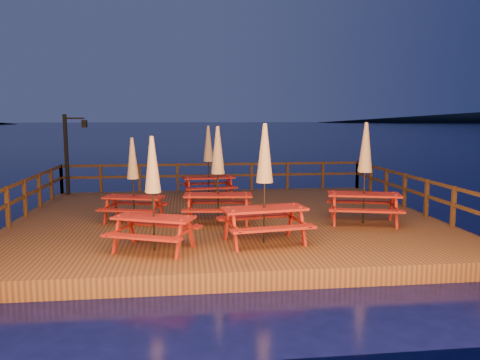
{
  "coord_description": "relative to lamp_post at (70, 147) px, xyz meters",
  "views": [
    {
      "loc": [
        -1.21,
        -13.45,
        3.32
      ],
      "look_at": [
        0.49,
        0.6,
        1.39
      ],
      "focal_mm": 35.0,
      "sensor_mm": 36.0,
      "label": 1
    }
  ],
  "objects": [
    {
      "name": "picnic_table_2",
      "position": [
        6.01,
        -7.55,
        -0.36
      ],
      "size": [
        2.16,
        1.87,
        2.77
      ],
      "rotation": [
        0.0,
        0.0,
        0.16
      ],
      "color": "#96270D",
      "rests_on": "deck"
    },
    {
      "name": "deck_piles",
      "position": [
        5.39,
        -4.55,
        -2.5
      ],
      "size": [
        11.44,
        9.44,
        1.4
      ],
      "color": "#351B11",
      "rests_on": "ground"
    },
    {
      "name": "picnic_table_4",
      "position": [
        3.51,
        -7.86,
        -0.49
      ],
      "size": [
        2.17,
        2.0,
        2.51
      ],
      "rotation": [
        0.0,
        0.0,
        -0.39
      ],
      "color": "#96270D",
      "rests_on": "deck"
    },
    {
      "name": "lamp_post",
      "position": [
        0.0,
        0.0,
        0.0
      ],
      "size": [
        0.85,
        0.18,
        3.0
      ],
      "color": "black",
      "rests_on": "deck"
    },
    {
      "name": "picnic_table_5",
      "position": [
        9.06,
        -5.9,
        -0.36
      ],
      "size": [
        2.28,
        2.04,
        2.77
      ],
      "rotation": [
        0.0,
        0.0,
        -0.26
      ],
      "color": "#96270D",
      "rests_on": "deck"
    },
    {
      "name": "railing",
      "position": [
        5.39,
        -2.77,
        -1.03
      ],
      "size": [
        11.8,
        9.75,
        1.1
      ],
      "color": "#351B11",
      "rests_on": "deck"
    },
    {
      "name": "picnic_table_0",
      "position": [
        2.77,
        -4.88,
        -0.58
      ],
      "size": [
        1.95,
        1.74,
        2.34
      ],
      "rotation": [
        0.0,
        0.0,
        -0.28
      ],
      "color": "#96270D",
      "rests_on": "deck"
    },
    {
      "name": "picnic_table_1",
      "position": [
        5.1,
        -5.34,
        -0.41
      ],
      "size": [
        2.01,
        1.71,
        2.66
      ],
      "rotation": [
        0.0,
        0.0,
        -0.1
      ],
      "color": "#96270D",
      "rests_on": "deck"
    },
    {
      "name": "picnic_table_3",
      "position": [
        5.05,
        -1.42,
        -0.45
      ],
      "size": [
        1.98,
        1.7,
        2.59
      ],
      "rotation": [
        0.0,
        0.0,
        0.12
      ],
      "color": "#96270D",
      "rests_on": "deck"
    },
    {
      "name": "ground",
      "position": [
        5.39,
        -4.55,
        -2.2
      ],
      "size": [
        500.0,
        500.0,
        0.0
      ],
      "primitive_type": "plane",
      "color": "black",
      "rests_on": "ground"
    },
    {
      "name": "deck",
      "position": [
        5.39,
        -4.55,
        -2.0
      ],
      "size": [
        12.0,
        10.0,
        0.4
      ],
      "primitive_type": "cube",
      "color": "#4A2817",
      "rests_on": "ground"
    }
  ]
}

